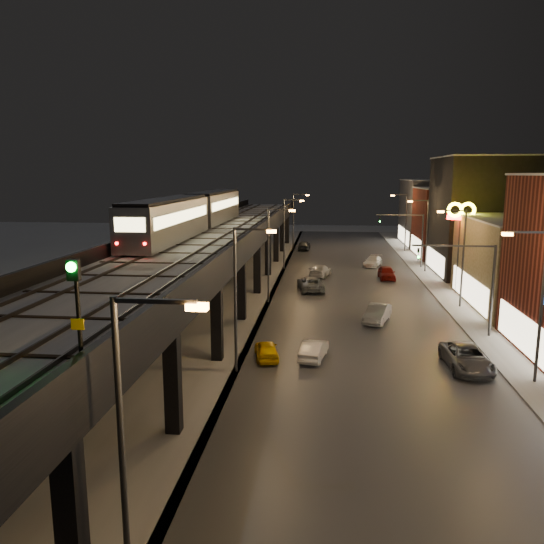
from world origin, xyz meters
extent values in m
plane|color=silver|center=(0.00, 0.00, 0.00)|extent=(220.00, 220.00, 0.00)
cube|color=#46474D|center=(7.50, 35.00, 0.03)|extent=(17.00, 120.00, 0.06)
cube|color=#9FA1A8|center=(17.50, 35.00, 0.07)|extent=(4.00, 120.00, 0.14)
cube|color=#9FA1A8|center=(-6.00, 35.00, 0.03)|extent=(11.00, 120.00, 0.06)
cube|color=black|center=(-6.00, 32.00, 5.80)|extent=(9.00, 100.00, 1.00)
cube|color=black|center=(-2.30, -5.00, 2.65)|extent=(0.70, 0.70, 5.30)
cube|color=black|center=(-9.70, 5.00, 2.65)|extent=(0.70, 0.70, 5.30)
cube|color=black|center=(-2.30, 5.00, 2.65)|extent=(0.70, 0.70, 5.30)
cube|color=black|center=(-6.00, 5.00, 5.15)|extent=(8.00, 0.60, 0.50)
cube|color=black|center=(-9.70, 15.00, 2.65)|extent=(0.70, 0.70, 5.30)
cube|color=black|center=(-2.30, 15.00, 2.65)|extent=(0.70, 0.70, 5.30)
cube|color=black|center=(-6.00, 15.00, 5.15)|extent=(8.00, 0.60, 0.50)
cube|color=black|center=(-9.70, 25.00, 2.65)|extent=(0.70, 0.70, 5.30)
cube|color=black|center=(-2.30, 25.00, 2.65)|extent=(0.70, 0.70, 5.30)
cube|color=black|center=(-6.00, 25.00, 5.15)|extent=(8.00, 0.60, 0.50)
cube|color=black|center=(-9.70, 35.00, 2.65)|extent=(0.70, 0.70, 5.30)
cube|color=black|center=(-2.30, 35.00, 2.65)|extent=(0.70, 0.70, 5.30)
cube|color=black|center=(-6.00, 35.00, 5.15)|extent=(8.00, 0.60, 0.50)
cube|color=black|center=(-9.70, 45.00, 2.65)|extent=(0.70, 0.70, 5.30)
cube|color=black|center=(-2.30, 45.00, 2.65)|extent=(0.70, 0.70, 5.30)
cube|color=black|center=(-6.00, 45.00, 5.15)|extent=(8.00, 0.60, 0.50)
cube|color=black|center=(-9.70, 55.00, 2.65)|extent=(0.70, 0.70, 5.30)
cube|color=black|center=(-2.30, 55.00, 2.65)|extent=(0.70, 0.70, 5.30)
cube|color=black|center=(-6.00, 55.00, 5.15)|extent=(8.00, 0.60, 0.50)
cube|color=black|center=(-9.70, 65.00, 2.65)|extent=(0.70, 0.70, 5.30)
cube|color=black|center=(-2.30, 65.00, 2.65)|extent=(0.70, 0.70, 5.30)
cube|color=black|center=(-6.00, 65.00, 5.15)|extent=(8.00, 0.60, 0.50)
cube|color=black|center=(-9.70, 75.00, 2.65)|extent=(0.70, 0.70, 5.30)
cube|color=black|center=(-2.30, 75.00, 2.65)|extent=(0.70, 0.70, 5.30)
cube|color=black|center=(-6.00, 75.00, 5.15)|extent=(8.00, 0.60, 0.50)
cube|color=#B2B7C1|center=(-6.00, 32.00, 6.38)|extent=(8.40, 100.00, 0.16)
cube|color=#332D28|center=(-9.22, 32.00, 6.54)|extent=(0.08, 98.00, 0.16)
cube|color=#332D28|center=(-7.78, 32.00, 6.54)|extent=(0.08, 98.00, 0.16)
cube|color=#332D28|center=(-4.72, 32.00, 6.54)|extent=(0.08, 98.00, 0.16)
cube|color=#332D28|center=(-3.28, 32.00, 6.54)|extent=(0.08, 98.00, 0.16)
cube|color=black|center=(-6.00, 2.00, 6.49)|extent=(7.80, 0.24, 0.06)
cube|color=black|center=(-6.00, 18.00, 6.49)|extent=(7.80, 0.24, 0.06)
cube|color=black|center=(-6.00, 34.00, 6.49)|extent=(7.80, 0.24, 0.06)
cube|color=black|center=(-6.00, 50.00, 6.49)|extent=(7.80, 0.24, 0.06)
cube|color=black|center=(-6.00, 66.00, 6.49)|extent=(7.80, 0.24, 0.06)
cube|color=black|center=(-1.65, 32.00, 6.85)|extent=(0.30, 100.00, 1.10)
cube|color=black|center=(-10.35, 32.00, 6.85)|extent=(0.30, 100.00, 1.10)
cube|color=beige|center=(17.95, 18.00, 1.60)|extent=(0.10, 9.60, 2.40)
cube|color=#807353|center=(24.00, 32.00, 4.00)|extent=(12.00, 15.00, 8.00)
cube|color=beige|center=(17.95, 32.00, 1.60)|extent=(0.10, 12.00, 2.40)
cube|color=#B2B7C1|center=(24.00, 32.00, 8.08)|extent=(12.20, 15.20, 0.16)
cube|color=black|center=(24.00, 48.00, 7.00)|extent=(12.00, 13.00, 14.00)
cube|color=beige|center=(17.95, 48.00, 1.60)|extent=(0.10, 10.40, 2.40)
cube|color=#B2B7C1|center=(24.00, 48.00, 14.08)|extent=(12.20, 13.20, 0.16)
cube|color=maroon|center=(24.00, 62.00, 5.00)|extent=(12.00, 12.00, 10.00)
cube|color=beige|center=(17.95, 62.00, 1.60)|extent=(0.10, 9.60, 2.40)
cube|color=#B2B7C1|center=(24.00, 62.00, 10.08)|extent=(12.20, 12.20, 0.16)
cube|color=#424248|center=(24.00, 76.00, 5.50)|extent=(12.00, 16.00, 11.00)
cube|color=beige|center=(17.95, 76.00, 1.60)|extent=(0.10, 12.80, 2.40)
cube|color=#B2B7C1|center=(24.00, 76.00, 11.08)|extent=(12.20, 16.20, 0.16)
cylinder|color=#38383A|center=(-0.70, -5.00, 4.50)|extent=(0.18, 0.18, 9.00)
cube|color=#38383A|center=(0.40, -5.00, 8.90)|extent=(2.20, 0.12, 0.12)
cube|color=#FF9635|center=(1.50, -5.00, 8.78)|extent=(0.55, 0.28, 0.18)
cylinder|color=#38383A|center=(-0.70, 13.00, 4.50)|extent=(0.18, 0.18, 9.00)
cube|color=#38383A|center=(0.40, 13.00, 8.90)|extent=(2.20, 0.12, 0.12)
cube|color=#FF9635|center=(1.50, 13.00, 8.78)|extent=(0.55, 0.28, 0.18)
cylinder|color=#38383A|center=(17.00, 13.00, 4.50)|extent=(0.18, 0.18, 9.00)
cube|color=#38383A|center=(15.90, 13.00, 8.90)|extent=(2.20, 0.12, 0.12)
cube|color=#FF9635|center=(14.80, 13.00, 8.78)|extent=(0.55, 0.28, 0.18)
cylinder|color=#38383A|center=(-0.70, 31.00, 4.50)|extent=(0.18, 0.18, 9.00)
cube|color=#38383A|center=(0.40, 31.00, 8.90)|extent=(2.20, 0.12, 0.12)
cube|color=#FF9635|center=(1.50, 31.00, 8.78)|extent=(0.55, 0.28, 0.18)
cylinder|color=#38383A|center=(17.00, 31.00, 4.50)|extent=(0.18, 0.18, 9.00)
cube|color=#38383A|center=(15.90, 31.00, 8.90)|extent=(2.20, 0.12, 0.12)
cube|color=#FF9635|center=(14.80, 31.00, 8.78)|extent=(0.55, 0.28, 0.18)
cylinder|color=#38383A|center=(-0.70, 49.00, 4.50)|extent=(0.18, 0.18, 9.00)
cube|color=#38383A|center=(0.40, 49.00, 8.90)|extent=(2.20, 0.12, 0.12)
cube|color=#FF9635|center=(1.50, 49.00, 8.78)|extent=(0.55, 0.28, 0.18)
cylinder|color=#38383A|center=(17.00, 49.00, 4.50)|extent=(0.18, 0.18, 9.00)
cube|color=#38383A|center=(15.90, 49.00, 8.90)|extent=(2.20, 0.12, 0.12)
cube|color=#FF9635|center=(14.80, 49.00, 8.78)|extent=(0.55, 0.28, 0.18)
cylinder|color=#38383A|center=(-0.70, 67.00, 4.50)|extent=(0.18, 0.18, 9.00)
cube|color=#38383A|center=(0.40, 67.00, 8.90)|extent=(2.20, 0.12, 0.12)
cube|color=#FF9635|center=(1.50, 67.00, 8.78)|extent=(0.55, 0.28, 0.18)
cylinder|color=#38383A|center=(17.00, 67.00, 4.50)|extent=(0.18, 0.18, 9.00)
cube|color=#38383A|center=(15.90, 67.00, 8.90)|extent=(2.20, 0.12, 0.12)
cube|color=#FF9635|center=(14.80, 67.00, 8.78)|extent=(0.55, 0.28, 0.18)
cylinder|color=#38383A|center=(17.00, 22.00, 3.50)|extent=(0.20, 0.20, 7.00)
cube|color=#38383A|center=(14.00, 22.00, 6.90)|extent=(6.00, 0.12, 0.12)
imported|color=black|center=(11.50, 22.00, 6.40)|extent=(0.20, 0.16, 1.00)
sphere|color=#0CFF26|center=(11.50, 21.85, 6.15)|extent=(0.18, 0.18, 0.18)
cylinder|color=#38383A|center=(17.00, 52.00, 3.50)|extent=(0.20, 0.20, 7.00)
cube|color=#38383A|center=(14.00, 52.00, 6.90)|extent=(6.00, 0.12, 0.12)
imported|color=black|center=(11.50, 52.00, 6.40)|extent=(0.20, 0.16, 1.00)
sphere|color=#0CFF26|center=(11.50, 51.85, 6.15)|extent=(0.18, 0.18, 0.18)
cube|color=gray|center=(-8.50, 25.28, 8.24)|extent=(2.85, 17.21, 3.24)
cube|color=black|center=(-8.50, 25.28, 9.99)|extent=(2.56, 16.71, 0.25)
cube|color=#E8D58C|center=(-9.94, 25.28, 8.68)|extent=(0.05, 15.73, 0.88)
cube|color=#E8D58C|center=(-7.06, 25.28, 8.68)|extent=(0.05, 15.73, 0.88)
cube|color=gray|center=(-8.50, 43.84, 8.24)|extent=(2.85, 17.21, 3.24)
cube|color=black|center=(-8.50, 43.84, 9.99)|extent=(2.56, 16.71, 0.25)
cube|color=#E8D58C|center=(-9.94, 43.84, 8.68)|extent=(0.05, 15.73, 0.88)
cube|color=#E8D58C|center=(-7.06, 43.84, 8.68)|extent=(0.05, 15.73, 0.88)
cube|color=#E8D58C|center=(-8.50, 16.67, 8.73)|extent=(2.16, 0.05, 0.98)
sphere|color=#FF0C0C|center=(-9.48, 16.65, 7.46)|extent=(0.20, 0.20, 0.20)
sphere|color=#FF0C0C|center=(-7.52, 16.65, 7.46)|extent=(0.20, 0.20, 0.20)
cylinder|color=black|center=(-2.10, -4.13, 8.20)|extent=(0.13, 0.13, 3.17)
cube|color=black|center=(-2.10, -4.25, 9.52)|extent=(0.34, 0.19, 0.58)
sphere|color=#0CFF26|center=(-2.10, -4.37, 9.63)|extent=(0.27, 0.27, 0.27)
cube|color=#F0BD00|center=(-2.10, -4.23, 7.99)|extent=(0.37, 0.04, 0.32)
imported|color=#F1BB00|center=(0.91, 15.47, 0.61)|extent=(2.14, 3.80, 1.22)
imported|color=silver|center=(4.02, 15.78, 0.63)|extent=(1.98, 4.00, 1.26)
imported|color=slate|center=(3.11, 36.69, 0.73)|extent=(3.27, 5.61, 1.47)
imported|color=silver|center=(4.02, 44.54, 0.71)|extent=(2.92, 5.16, 1.41)
imported|color=#30343A|center=(1.11, 66.88, 0.74)|extent=(2.00, 4.45, 1.49)
imported|color=#94979F|center=(8.99, 25.19, 0.73)|extent=(2.80, 4.66, 1.45)
imported|color=#555860|center=(13.57, 14.88, 0.73)|extent=(2.65, 5.37, 1.46)
imported|color=white|center=(10.83, 52.55, 0.65)|extent=(3.11, 4.85, 1.31)
imported|color=maroon|center=(11.70, 43.76, 0.75)|extent=(1.83, 4.42, 1.50)
cylinder|color=#38383A|center=(18.00, 36.86, 3.77)|extent=(0.24, 0.24, 7.54)
cube|color=#FF0C0C|center=(18.00, 36.86, 7.82)|extent=(2.64, 0.25, 0.47)
torus|color=yellow|center=(17.39, 36.86, 8.58)|extent=(1.55, 0.75, 1.53)
torus|color=yellow|center=(18.61, 36.86, 8.58)|extent=(1.55, 0.75, 1.53)
camera|label=1|loc=(4.75, -17.77, 12.10)|focal=35.00mm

